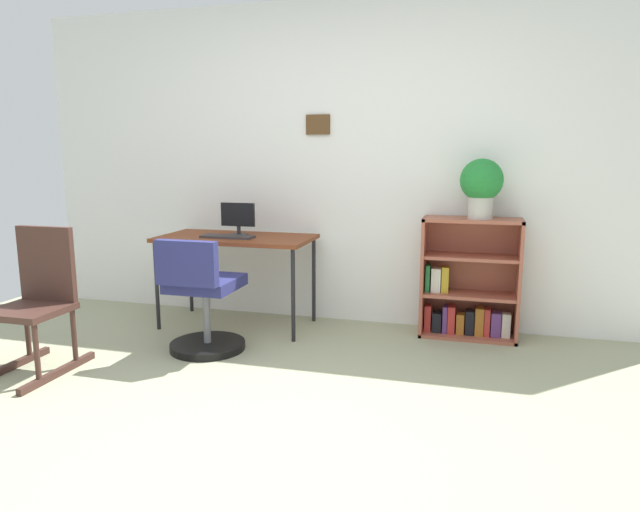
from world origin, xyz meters
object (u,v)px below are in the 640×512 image
(keyboard, at_px, (228,237))
(bookshelf_low, at_px, (468,285))
(rocking_chair, at_px, (37,299))
(potted_plant_on_shelf, at_px, (481,184))
(desk, at_px, (236,243))
(monitor, at_px, (238,219))
(office_chair, at_px, (202,302))

(keyboard, bearing_deg, bookshelf_low, 10.22)
(rocking_chair, relative_size, potted_plant_on_shelf, 2.10)
(potted_plant_on_shelf, bearing_deg, bookshelf_low, 139.65)
(desk, distance_m, bookshelf_low, 1.79)
(monitor, distance_m, keyboard, 0.18)
(monitor, xyz_separation_m, office_chair, (0.02, -0.68, -0.50))
(desk, distance_m, keyboard, 0.12)
(monitor, height_order, keyboard, monitor)
(desk, bearing_deg, rocking_chair, -124.47)
(monitor, relative_size, keyboard, 0.67)
(bookshelf_low, relative_size, potted_plant_on_shelf, 2.08)
(keyboard, distance_m, rocking_chair, 1.38)
(desk, relative_size, bookshelf_low, 1.33)
(desk, xyz_separation_m, potted_plant_on_shelf, (1.82, 0.17, 0.47))
(monitor, relative_size, bookshelf_low, 0.31)
(keyboard, xyz_separation_m, potted_plant_on_shelf, (1.84, 0.27, 0.41))
(monitor, height_order, rocking_chair, monitor)
(keyboard, distance_m, office_chair, 0.66)
(office_chair, bearing_deg, monitor, 91.74)
(office_chair, relative_size, bookshelf_low, 0.91)
(desk, bearing_deg, keyboard, -105.60)
(desk, height_order, rocking_chair, rocking_chair)
(desk, distance_m, monitor, 0.19)
(rocking_chair, bearing_deg, keyboard, 54.18)
(monitor, bearing_deg, desk, -100.10)
(office_chair, distance_m, rocking_chair, 1.01)
(monitor, distance_m, bookshelf_low, 1.82)
(office_chair, bearing_deg, keyboard, 95.58)
(desk, height_order, bookshelf_low, bookshelf_low)
(desk, bearing_deg, monitor, 79.90)
(office_chair, bearing_deg, bookshelf_low, 26.64)
(desk, height_order, monitor, monitor)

